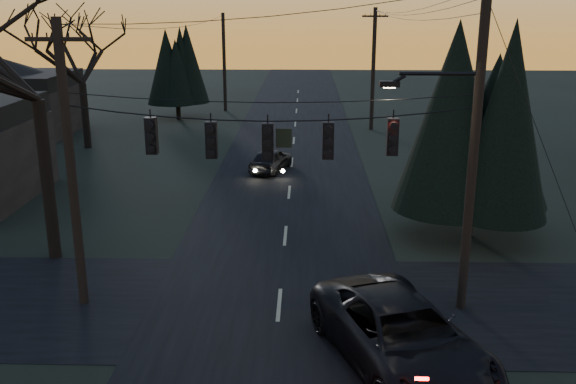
{
  "coord_description": "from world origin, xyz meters",
  "views": [
    {
      "loc": [
        0.75,
        -7.73,
        8.9
      ],
      "look_at": [
        0.29,
        9.08,
        3.88
      ],
      "focal_mm": 40.0,
      "sensor_mm": 36.0,
      "label": 1
    }
  ],
  "objects_px": {
    "utility_pole_far_r": "(371,130)",
    "sedan_oncoming_a": "(271,160)",
    "utility_pole_right": "(460,307)",
    "evergreen_right": "(477,126)",
    "suv_near": "(402,336)",
    "bare_tree_left": "(30,30)",
    "utility_pole_left": "(84,303)",
    "utility_pole_far_l": "(226,111)"
  },
  "relations": [
    {
      "from": "bare_tree_left",
      "to": "evergreen_right",
      "type": "bearing_deg",
      "value": 9.59
    },
    {
      "from": "utility_pole_far_r",
      "to": "suv_near",
      "type": "distance_m",
      "value": 31.45
    },
    {
      "from": "bare_tree_left",
      "to": "sedan_oncoming_a",
      "type": "height_order",
      "value": "bare_tree_left"
    },
    {
      "from": "utility_pole_left",
      "to": "suv_near",
      "type": "bearing_deg",
      "value": -20.03
    },
    {
      "from": "evergreen_right",
      "to": "sedan_oncoming_a",
      "type": "distance_m",
      "value": 13.39
    },
    {
      "from": "utility_pole_left",
      "to": "suv_near",
      "type": "relative_size",
      "value": 1.35
    },
    {
      "from": "evergreen_right",
      "to": "utility_pole_far_l",
      "type": "bearing_deg",
      "value": 113.91
    },
    {
      "from": "utility_pole_far_l",
      "to": "utility_pole_far_r",
      "type": "bearing_deg",
      "value": -34.82
    },
    {
      "from": "utility_pole_left",
      "to": "suv_near",
      "type": "height_order",
      "value": "utility_pole_left"
    },
    {
      "from": "utility_pole_right",
      "to": "utility_pole_left",
      "type": "distance_m",
      "value": 11.5
    },
    {
      "from": "utility_pole_far_l",
      "to": "sedan_oncoming_a",
      "type": "height_order",
      "value": "utility_pole_far_l"
    },
    {
      "from": "utility_pole_far_r",
      "to": "evergreen_right",
      "type": "height_order",
      "value": "evergreen_right"
    },
    {
      "from": "utility_pole_far_r",
      "to": "suv_near",
      "type": "bearing_deg",
      "value": -94.2
    },
    {
      "from": "utility_pole_far_l",
      "to": "evergreen_right",
      "type": "relative_size",
      "value": 1.05
    },
    {
      "from": "utility_pole_far_r",
      "to": "utility_pole_right",
      "type": "bearing_deg",
      "value": -90.0
    },
    {
      "from": "utility_pole_right",
      "to": "utility_pole_far_r",
      "type": "xyz_separation_m",
      "value": [
        0.0,
        28.0,
        0.0
      ]
    },
    {
      "from": "utility_pole_far_l",
      "to": "bare_tree_left",
      "type": "distance_m",
      "value": 33.43
    },
    {
      "from": "utility_pole_left",
      "to": "sedan_oncoming_a",
      "type": "xyz_separation_m",
      "value": [
        4.9,
        16.04,
        0.63
      ]
    },
    {
      "from": "utility_pole_right",
      "to": "bare_tree_left",
      "type": "relative_size",
      "value": 0.88
    },
    {
      "from": "utility_pole_left",
      "to": "utility_pole_far_r",
      "type": "relative_size",
      "value": 1.0
    },
    {
      "from": "utility_pole_left",
      "to": "evergreen_right",
      "type": "distance_m",
      "value": 15.24
    },
    {
      "from": "utility_pole_right",
      "to": "suv_near",
      "type": "bearing_deg",
      "value": -124.45
    },
    {
      "from": "utility_pole_left",
      "to": "bare_tree_left",
      "type": "relative_size",
      "value": 0.74
    },
    {
      "from": "suv_near",
      "to": "sedan_oncoming_a",
      "type": "distance_m",
      "value": 19.86
    },
    {
      "from": "bare_tree_left",
      "to": "suv_near",
      "type": "height_order",
      "value": "bare_tree_left"
    },
    {
      "from": "utility_pole_far_r",
      "to": "sedan_oncoming_a",
      "type": "height_order",
      "value": "utility_pole_far_r"
    },
    {
      "from": "bare_tree_left",
      "to": "sedan_oncoming_a",
      "type": "relative_size",
      "value": 3.08
    },
    {
      "from": "suv_near",
      "to": "sedan_oncoming_a",
      "type": "relative_size",
      "value": 1.69
    },
    {
      "from": "utility_pole_right",
      "to": "sedan_oncoming_a",
      "type": "height_order",
      "value": "utility_pole_right"
    },
    {
      "from": "evergreen_right",
      "to": "sedan_oncoming_a",
      "type": "xyz_separation_m",
      "value": [
        -8.3,
        9.81,
        -3.75
      ]
    },
    {
      "from": "utility_pole_right",
      "to": "sedan_oncoming_a",
      "type": "distance_m",
      "value": 17.35
    },
    {
      "from": "utility_pole_far_r",
      "to": "sedan_oncoming_a",
      "type": "bearing_deg",
      "value": -118.87
    },
    {
      "from": "suv_near",
      "to": "evergreen_right",
      "type": "bearing_deg",
      "value": 47.44
    },
    {
      "from": "suv_near",
      "to": "sedan_oncoming_a",
      "type": "height_order",
      "value": "suv_near"
    },
    {
      "from": "bare_tree_left",
      "to": "suv_near",
      "type": "bearing_deg",
      "value": -31.31
    },
    {
      "from": "suv_near",
      "to": "sedan_oncoming_a",
      "type": "bearing_deg",
      "value": 82.6
    },
    {
      "from": "utility_pole_right",
      "to": "utility_pole_far_l",
      "type": "relative_size",
      "value": 1.25
    },
    {
      "from": "utility_pole_left",
      "to": "evergreen_right",
      "type": "xyz_separation_m",
      "value": [
        13.2,
        6.23,
        4.39
      ]
    },
    {
      "from": "suv_near",
      "to": "bare_tree_left",
      "type": "bearing_deg",
      "value": 128.8
    },
    {
      "from": "utility_pole_right",
      "to": "utility_pole_left",
      "type": "height_order",
      "value": "utility_pole_right"
    },
    {
      "from": "utility_pole_far_l",
      "to": "evergreen_right",
      "type": "distance_m",
      "value": 32.86
    },
    {
      "from": "utility_pole_right",
      "to": "sedan_oncoming_a",
      "type": "relative_size",
      "value": 2.69
    }
  ]
}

